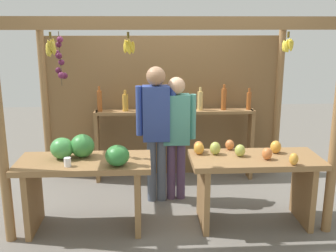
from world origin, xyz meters
The scene contains 7 objects.
ground_plane centered at (0.00, 0.00, 0.00)m, with size 12.00×12.00×0.00m, color slate.
market_stall centered at (-0.01, 0.42, 1.29)m, with size 3.43×1.91×2.22m.
fruit_counter_left centered at (-0.90, -0.67, 0.65)m, with size 1.39×0.67×1.02m.
fruit_counter_right centered at (0.89, -0.67, 0.58)m, with size 1.39×0.67×0.91m.
bottle_shelf_unit centered at (0.14, 0.67, 0.82)m, with size 2.20×0.22×1.36m.
vendor_man centered at (-0.13, -0.02, 1.01)m, with size 0.48×0.23×1.67m.
vendor_woman centered at (0.11, 0.02, 0.92)m, with size 0.48×0.21×1.54m.
Camera 1 is at (-0.27, -4.70, 2.15)m, focal length 43.05 mm.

